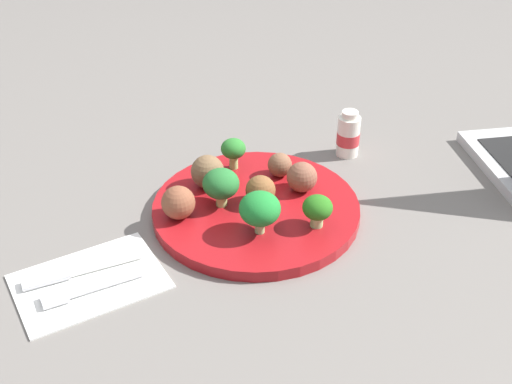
% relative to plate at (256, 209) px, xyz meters
% --- Properties ---
extents(ground_plane, '(4.00, 4.00, 0.00)m').
position_rel_plate_xyz_m(ground_plane, '(0.00, 0.00, -0.01)').
color(ground_plane, slate).
extents(plate, '(0.28, 0.28, 0.02)m').
position_rel_plate_xyz_m(plate, '(0.00, 0.00, 0.00)').
color(plate, maroon).
rests_on(plate, ground_plane).
extents(broccoli_floret_mid_left, '(0.04, 0.04, 0.04)m').
position_rel_plate_xyz_m(broccoli_floret_mid_left, '(-0.04, 0.08, 0.03)').
color(broccoli_floret_mid_left, '#A3C57C').
rests_on(broccoli_floret_mid_left, plate).
extents(broccoli_floret_back_right, '(0.04, 0.04, 0.05)m').
position_rel_plate_xyz_m(broccoli_floret_back_right, '(-0.02, -0.10, 0.04)').
color(broccoli_floret_back_right, '#99C970').
rests_on(broccoli_floret_back_right, plate).
extents(broccoli_floret_front_left, '(0.05, 0.05, 0.05)m').
position_rel_plate_xyz_m(broccoli_floret_front_left, '(0.04, -0.02, 0.04)').
color(broccoli_floret_front_left, '#ABB966').
rests_on(broccoli_floret_front_left, plate).
extents(broccoli_floret_back_left, '(0.05, 0.05, 0.06)m').
position_rel_plate_xyz_m(broccoli_floret_back_left, '(0.03, 0.05, 0.04)').
color(broccoli_floret_back_left, '#A0BD77').
rests_on(broccoli_floret_back_left, plate).
extents(meatball_front_right, '(0.04, 0.04, 0.04)m').
position_rel_plate_xyz_m(meatball_front_right, '(0.10, -0.03, 0.03)').
color(meatball_front_right, brown).
rests_on(meatball_front_right, plate).
extents(meatball_front_left, '(0.04, 0.04, 0.04)m').
position_rel_plate_xyz_m(meatball_front_left, '(-0.07, 0.01, 0.03)').
color(meatball_front_left, brown).
rests_on(meatball_front_left, plate).
extents(meatball_mid_left, '(0.03, 0.03, 0.03)m').
position_rel_plate_xyz_m(meatball_mid_left, '(-0.07, -0.04, 0.03)').
color(meatball_mid_left, brown).
rests_on(meatball_mid_left, plate).
extents(meatball_back_left, '(0.04, 0.04, 0.04)m').
position_rel_plate_xyz_m(meatball_back_left, '(-0.01, -0.00, 0.03)').
color(meatball_back_left, brown).
rests_on(meatball_back_left, plate).
extents(meatball_center, '(0.05, 0.05, 0.05)m').
position_rel_plate_xyz_m(meatball_center, '(0.03, -0.08, 0.03)').
color(meatball_center, brown).
rests_on(meatball_center, plate).
extents(napkin, '(0.18, 0.13, 0.01)m').
position_rel_plate_xyz_m(napkin, '(0.24, 0.01, -0.01)').
color(napkin, white).
rests_on(napkin, ground_plane).
extents(fork, '(0.12, 0.03, 0.01)m').
position_rel_plate_xyz_m(fork, '(0.25, 0.02, -0.00)').
color(fork, silver).
rests_on(fork, napkin).
extents(knife, '(0.15, 0.04, 0.01)m').
position_rel_plate_xyz_m(knife, '(0.25, -0.01, -0.00)').
color(knife, white).
rests_on(knife, napkin).
extents(yogurt_bottle, '(0.04, 0.04, 0.07)m').
position_rel_plate_xyz_m(yogurt_bottle, '(-0.21, -0.06, 0.03)').
color(yogurt_bottle, white).
rests_on(yogurt_bottle, ground_plane).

